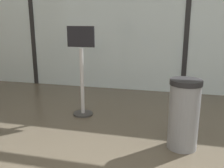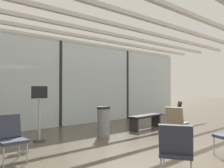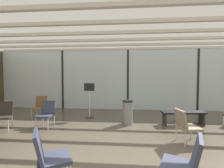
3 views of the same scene
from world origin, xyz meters
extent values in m
cube|color=silver|center=(0.00, 5.20, 1.56)|extent=(14.00, 0.08, 3.12)
cube|color=black|center=(-3.50, 5.20, 1.56)|extent=(0.10, 0.12, 3.12)
cube|color=black|center=(0.00, 5.20, 1.56)|extent=(0.10, 0.12, 3.12)
cube|color=black|center=(3.50, 5.20, 1.56)|extent=(0.10, 0.12, 3.12)
cube|color=beige|center=(0.00, 0.49, 3.17)|extent=(13.72, 0.12, 0.10)
cube|color=beige|center=(0.00, 1.43, 3.17)|extent=(13.72, 0.12, 0.10)
cube|color=beige|center=(0.00, 2.37, 3.17)|extent=(13.72, 0.12, 0.10)
cube|color=beige|center=(0.00, 3.31, 3.17)|extent=(13.72, 0.12, 0.10)
cube|color=beige|center=(0.00, 4.26, 3.17)|extent=(13.72, 0.12, 0.10)
cube|color=beige|center=(0.00, 5.20, 3.17)|extent=(13.72, 0.12, 0.10)
ellipsoid|color=silver|center=(-1.49, 10.14, 2.10)|extent=(13.54, 4.20, 4.20)
sphere|color=#9D9DA0|center=(-7.72, 10.14, 2.10)|extent=(2.31, 2.31, 2.31)
sphere|color=black|center=(-5.22, 8.21, 2.41)|extent=(0.28, 0.28, 0.28)
sphere|color=black|center=(-4.32, 8.21, 2.41)|extent=(0.28, 0.28, 0.28)
sphere|color=black|center=(-3.42, 8.21, 2.41)|extent=(0.28, 0.28, 0.28)
sphere|color=black|center=(-2.52, 8.21, 2.41)|extent=(0.28, 0.28, 0.28)
sphere|color=black|center=(-1.62, 8.21, 2.41)|extent=(0.28, 0.28, 0.28)
sphere|color=black|center=(-0.72, 8.21, 2.41)|extent=(0.28, 0.28, 0.28)
cube|color=#33384C|center=(-2.83, 2.10, 0.40)|extent=(0.48, 0.48, 0.06)
cube|color=#33384C|center=(-2.82, 2.31, 0.65)|extent=(0.48, 0.15, 0.44)
cylinder|color=#BCBCC1|center=(-3.04, 1.89, 0.18)|extent=(0.03, 0.03, 0.37)
cylinder|color=#BCBCC1|center=(-2.62, 1.88, 0.18)|extent=(0.03, 0.03, 0.37)
cylinder|color=#BCBCC1|center=(-3.03, 2.31, 0.18)|extent=(0.03, 0.03, 0.37)
cylinder|color=#BCBCC1|center=(-2.61, 2.30, 0.18)|extent=(0.03, 0.03, 0.37)
cube|color=brown|center=(-3.78, 3.33, 0.40)|extent=(0.50, 0.50, 0.06)
cube|color=brown|center=(-3.79, 3.55, 0.65)|extent=(0.48, 0.16, 0.44)
cylinder|color=#BCBCC1|center=(-3.98, 3.12, 0.18)|extent=(0.03, 0.03, 0.37)
cylinder|color=#BCBCC1|center=(-3.56, 3.13, 0.18)|extent=(0.03, 0.03, 0.37)
cylinder|color=#BCBCC1|center=(-4.00, 3.54, 0.18)|extent=(0.03, 0.03, 0.37)
cylinder|color=#BCBCC1|center=(-3.58, 3.55, 0.18)|extent=(0.03, 0.03, 0.37)
cube|color=#33384C|center=(0.60, -0.50, 0.40)|extent=(0.63, 0.63, 0.06)
cube|color=#33384C|center=(0.79, -0.58, 0.65)|extent=(0.32, 0.50, 0.44)
cube|color=#7F705B|center=(1.45, 1.25, 0.40)|extent=(0.55, 0.55, 0.06)
cube|color=#7F705B|center=(1.24, 1.21, 0.65)|extent=(0.22, 0.50, 0.44)
cylinder|color=#BCBCC1|center=(1.69, 1.08, 0.18)|extent=(0.03, 0.03, 0.37)
cylinder|color=#BCBCC1|center=(1.62, 1.49, 0.18)|extent=(0.03, 0.03, 0.37)
cylinder|color=#BCBCC1|center=(1.28, 1.01, 0.18)|extent=(0.03, 0.03, 0.37)
cylinder|color=#BCBCC1|center=(1.21, 1.42, 0.18)|extent=(0.03, 0.03, 0.37)
cube|color=#33384C|center=(-1.28, -0.45, 0.40)|extent=(0.65, 0.65, 0.06)
cube|color=#33384C|center=(-1.47, -0.55, 0.65)|extent=(0.36, 0.49, 0.44)
cylinder|color=#BCBCC1|center=(-1.20, -0.16, 0.18)|extent=(0.03, 0.03, 0.37)
cylinder|color=#BCBCC1|center=(-1.57, -0.37, 0.18)|extent=(0.03, 0.03, 0.37)
cylinder|color=#BCBCC1|center=(3.24, 2.74, 0.18)|extent=(0.03, 0.03, 0.37)
cube|color=#28231E|center=(-4.08, 1.78, 0.40)|extent=(0.63, 0.63, 0.06)
cube|color=#28231E|center=(-4.17, 1.97, 0.65)|extent=(0.50, 0.33, 0.44)
cylinder|color=#BCBCC1|center=(-3.80, 1.67, 0.18)|extent=(0.03, 0.03, 0.37)
cylinder|color=#BCBCC1|center=(-3.97, 2.05, 0.18)|extent=(0.03, 0.03, 0.37)
cube|color=black|center=(1.90, 2.78, 0.44)|extent=(1.53, 0.55, 0.06)
cube|color=#262628|center=(2.57, 2.85, 0.21)|extent=(0.06, 0.36, 0.41)
cube|color=#262628|center=(1.23, 2.71, 0.21)|extent=(0.06, 0.36, 0.41)
cylinder|color=slate|center=(-0.06, 2.69, 0.40)|extent=(0.36, 0.36, 0.80)
cylinder|color=black|center=(-0.06, 2.69, 0.83)|extent=(0.38, 0.38, 0.06)
cylinder|color=#333333|center=(-1.63, 3.44, 0.01)|extent=(0.32, 0.32, 0.03)
cylinder|color=#B2B2B7|center=(-1.63, 3.44, 0.55)|extent=(0.06, 0.06, 1.10)
cube|color=black|center=(-1.63, 3.44, 1.28)|extent=(0.44, 0.03, 0.32)
camera|label=1|loc=(-0.22, -0.25, 1.53)|focal=40.22mm
camera|label=2|loc=(-4.47, -2.47, 1.39)|focal=38.36mm
camera|label=3|loc=(-0.19, -2.66, 1.67)|focal=24.00mm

